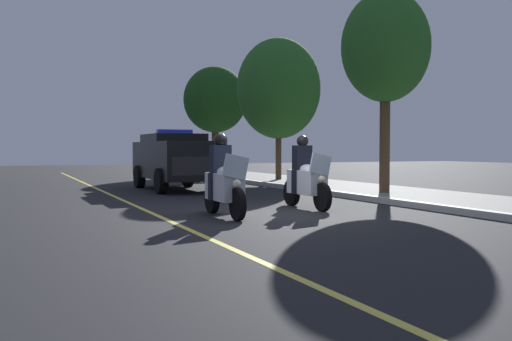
# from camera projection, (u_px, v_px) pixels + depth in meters

# --- Properties ---
(ground_plane) EXTENTS (80.00, 80.00, 0.00)m
(ground_plane) POSITION_uv_depth(u_px,v_px,m) (276.00, 214.00, 12.38)
(ground_plane) COLOR black
(curb_strip) EXTENTS (48.00, 0.24, 0.15)m
(curb_strip) POSITION_uv_depth(u_px,v_px,m) (413.00, 204.00, 13.81)
(curb_strip) COLOR #B7B5AD
(curb_strip) RESTS_ON ground
(sidewalk_strip) EXTENTS (48.00, 3.60, 0.10)m
(sidewalk_strip) POSITION_uv_depth(u_px,v_px,m) (475.00, 202.00, 14.57)
(sidewalk_strip) COLOR gray
(sidewalk_strip) RESTS_ON ground
(lane_stripe_center) EXTENTS (48.00, 0.12, 0.01)m
(lane_stripe_center) POSITION_uv_depth(u_px,v_px,m) (166.00, 219.00, 11.44)
(lane_stripe_center) COLOR #E0D14C
(lane_stripe_center) RESTS_ON ground
(police_motorcycle_lead_left) EXTENTS (2.14, 0.56, 1.72)m
(police_motorcycle_lead_left) POSITION_uv_depth(u_px,v_px,m) (224.00, 183.00, 11.94)
(police_motorcycle_lead_left) COLOR black
(police_motorcycle_lead_left) RESTS_ON ground
(police_motorcycle_lead_right) EXTENTS (2.14, 0.56, 1.72)m
(police_motorcycle_lead_right) POSITION_uv_depth(u_px,v_px,m) (306.00, 179.00, 13.57)
(police_motorcycle_lead_right) COLOR black
(police_motorcycle_lead_right) RESTS_ON ground
(police_suv) EXTENTS (4.92, 2.11, 2.05)m
(police_suv) POSITION_uv_depth(u_px,v_px,m) (175.00, 159.00, 19.66)
(police_suv) COLOR black
(police_suv) RESTS_ON ground
(cyclist_background) EXTENTS (1.76, 0.32, 1.69)m
(cyclist_background) POSITION_uv_depth(u_px,v_px,m) (205.00, 162.00, 25.00)
(cyclist_background) COLOR black
(cyclist_background) RESTS_ON ground
(tree_mid_block) EXTENTS (2.61, 2.61, 5.96)m
(tree_mid_block) POSITION_uv_depth(u_px,v_px,m) (386.00, 48.00, 17.09)
(tree_mid_block) COLOR #4C3823
(tree_mid_block) RESTS_ON sidewalk_strip
(tree_far_back) EXTENTS (3.54, 3.54, 5.96)m
(tree_far_back) POSITION_uv_depth(u_px,v_px,m) (279.00, 89.00, 24.40)
(tree_far_back) COLOR #4C3823
(tree_far_back) RESTS_ON sidewalk_strip
(tree_behind_suv) EXTENTS (3.45, 3.45, 5.78)m
(tree_behind_suv) POSITION_uv_depth(u_px,v_px,m) (215.00, 100.00, 31.58)
(tree_behind_suv) COLOR #42301E
(tree_behind_suv) RESTS_ON sidewalk_strip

